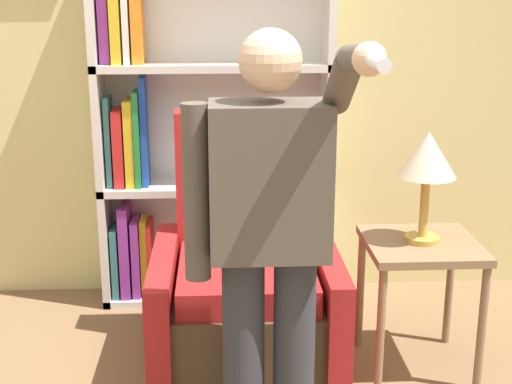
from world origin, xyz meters
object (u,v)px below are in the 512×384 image
(side_table, at_px, (420,261))
(table_lamp, at_px, (427,160))
(bookcase, at_px, (189,132))
(person_standing, at_px, (269,234))
(armchair, at_px, (245,293))

(side_table, xyz_separation_m, table_lamp, (0.00, 0.00, 0.47))
(table_lamp, bearing_deg, bookcase, 141.27)
(person_standing, bearing_deg, table_lamp, 42.16)
(side_table, bearing_deg, bookcase, 141.27)
(bookcase, distance_m, table_lamp, 1.35)
(armchair, bearing_deg, bookcase, 108.79)
(armchair, bearing_deg, side_table, -4.23)
(table_lamp, bearing_deg, side_table, 180.00)
(bookcase, height_order, table_lamp, bookcase)
(bookcase, bearing_deg, side_table, -38.73)
(bookcase, height_order, side_table, bookcase)
(bookcase, xyz_separation_m, armchair, (0.27, -0.79, -0.60))
(side_table, height_order, table_lamp, table_lamp)
(side_table, bearing_deg, armchair, 175.77)
(armchair, distance_m, side_table, 0.81)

